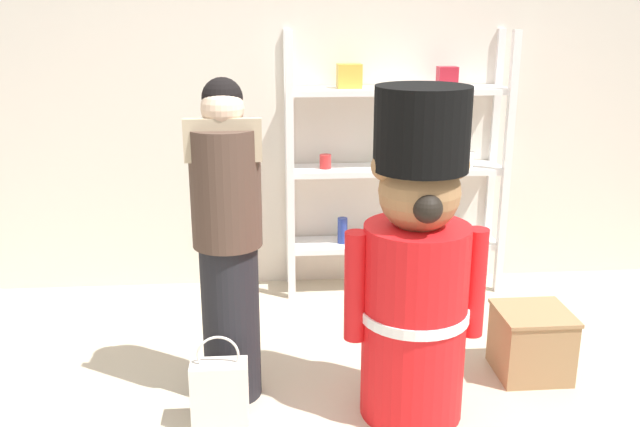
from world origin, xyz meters
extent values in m
cube|color=silver|center=(0.00, 2.20, 1.30)|extent=(6.40, 0.12, 2.60)
cube|color=white|center=(-0.08, 1.83, 0.90)|extent=(0.05, 0.05, 1.79)
cube|color=white|center=(1.37, 1.83, 0.90)|extent=(0.05, 0.05, 1.79)
cube|color=white|center=(-0.08, 2.13, 0.90)|extent=(0.05, 0.05, 1.79)
cube|color=white|center=(1.37, 2.13, 0.90)|extent=(0.05, 0.05, 1.79)
cube|color=white|center=(0.64, 1.98, 0.32)|extent=(1.46, 0.30, 0.04)
cube|color=white|center=(0.64, 1.98, 0.86)|extent=(1.46, 0.30, 0.04)
cube|color=white|center=(0.64, 1.98, 1.40)|extent=(1.46, 0.30, 0.04)
cylinder|color=red|center=(0.16, 1.97, 0.93)|extent=(0.08, 0.08, 0.10)
cylinder|color=green|center=(0.64, 1.96, 0.93)|extent=(0.08, 0.08, 0.10)
cylinder|color=white|center=(1.13, 1.95, 0.93)|extent=(0.10, 0.10, 0.10)
cylinder|color=navy|center=(0.28, 1.97, 0.43)|extent=(0.07, 0.07, 0.18)
cylinder|color=#596B33|center=(1.01, 1.97, 0.44)|extent=(0.07, 0.07, 0.20)
cube|color=gold|center=(0.32, 1.98, 1.50)|extent=(0.16, 0.13, 0.16)
cube|color=#B21E2D|center=(0.97, 1.98, 1.48)|extent=(0.13, 0.10, 0.13)
cylinder|color=red|center=(0.44, 0.39, 0.48)|extent=(0.50, 0.50, 0.97)
cylinder|color=white|center=(0.44, 0.39, 0.54)|extent=(0.52, 0.52, 0.05)
sphere|color=#9C7147|center=(0.44, 0.39, 1.13)|extent=(0.37, 0.37, 0.37)
sphere|color=#9C7147|center=(0.28, 0.39, 1.25)|extent=(0.13, 0.13, 0.13)
sphere|color=#9C7147|center=(0.60, 0.39, 1.25)|extent=(0.13, 0.13, 0.13)
cylinder|color=black|center=(0.44, 0.39, 1.41)|extent=(0.43, 0.43, 0.37)
cylinder|color=red|center=(0.16, 0.39, 0.68)|extent=(0.11, 0.11, 0.53)
cylinder|color=red|center=(0.72, 0.39, 0.68)|extent=(0.11, 0.11, 0.53)
sphere|color=black|center=(0.44, 0.22, 1.10)|extent=(0.13, 0.13, 0.13)
cylinder|color=black|center=(-0.44, 0.62, 0.41)|extent=(0.29, 0.29, 0.82)
cylinder|color=#4C382D|center=(-0.44, 0.62, 1.10)|extent=(0.34, 0.34, 0.57)
sphere|color=beige|center=(-0.44, 0.62, 1.48)|extent=(0.20, 0.20, 0.20)
cube|color=tan|center=(-0.44, 0.56, 1.34)|extent=(0.36, 0.04, 0.20)
sphere|color=black|center=(-0.44, 0.64, 1.53)|extent=(0.19, 0.19, 0.19)
cube|color=silver|center=(-0.49, 0.33, 0.17)|extent=(0.27, 0.13, 0.34)
torus|color=silver|center=(-0.49, 0.33, 0.38)|extent=(0.20, 0.01, 0.20)
cube|color=#9E7A51|center=(1.17, 0.70, 0.17)|extent=(0.37, 0.36, 0.35)
cube|color=#9E7A51|center=(1.17, 0.70, 0.36)|extent=(0.38, 0.37, 0.02)
camera|label=1|loc=(-0.25, -2.55, 1.92)|focal=38.51mm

